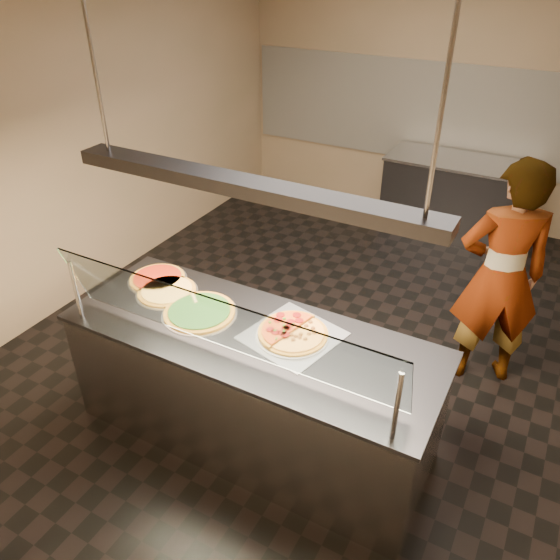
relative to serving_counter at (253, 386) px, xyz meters
The scene contains 19 objects.
ground 1.51m from the serving_counter, 90.84° to the left, with size 5.00×6.00×0.02m, color black.
wall_back 4.56m from the serving_counter, 90.27° to the left, with size 5.00×0.02×3.00m, color tan.
wall_front 1.88m from the serving_counter, 90.77° to the right, with size 5.00×0.02×3.00m, color tan.
wall_left 3.09m from the serving_counter, 150.46° to the left, with size 0.02×6.00×3.00m, color tan.
tile_band 4.49m from the serving_counter, 90.27° to the left, with size 4.90×0.02×1.20m, color silver.
serving_counter is the anchor object (origin of this frame).
sneeze_guard 0.83m from the serving_counter, 90.00° to the right, with size 2.29×0.18×0.54m.
perforated_tray 0.55m from the serving_counter, 23.13° to the left, with size 0.65×0.65×0.01m.
half_pizza_pepperoni 0.53m from the serving_counter, 36.56° to the left, with size 0.32×0.48×0.05m.
half_pizza_sausage 0.62m from the serving_counter, 17.01° to the left, with size 0.32×0.48×0.04m.
pizza_spinach 0.64m from the serving_counter, behind, with size 0.52×0.52×0.03m.
pizza_cheese 0.93m from the serving_counter, behind, with size 0.44×0.44×0.03m.
pizza_tomato 1.09m from the serving_counter, 166.60° to the left, with size 0.43×0.43×0.03m.
pizza_spatula 0.70m from the serving_counter, 165.07° to the left, with size 0.29×0.17×0.02m.
prep_table 4.01m from the serving_counter, 83.83° to the left, with size 1.65×0.74×0.93m.
worker 2.04m from the serving_counter, 48.81° to the left, with size 0.69×0.45×1.88m, color #3B3842.
heat_lamp_housing 1.48m from the serving_counter, 89.10° to the right, with size 2.30×0.18×0.08m, color #313136.
lamp_rod_left 2.26m from the serving_counter, behind, with size 0.02×0.02×1.01m, color #B7B7BC.
lamp_rod_right 2.26m from the serving_counter, ahead, with size 0.02×0.02×1.01m, color #B7B7BC.
Camera 1 is at (1.54, -3.82, 3.11)m, focal length 35.00 mm.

